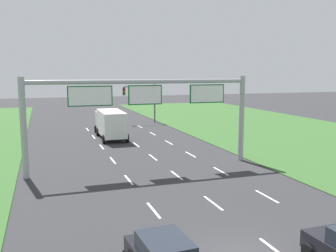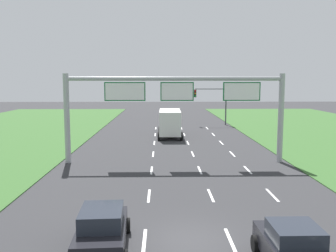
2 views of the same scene
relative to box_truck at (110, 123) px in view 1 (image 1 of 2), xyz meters
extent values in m
cube|color=white|center=(-1.73, -22.96, -1.68)|extent=(0.14, 2.40, 0.01)
cube|color=white|center=(-1.73, -16.96, -1.68)|extent=(0.14, 2.40, 0.01)
cube|color=white|center=(-1.73, -10.96, -1.68)|extent=(0.14, 2.40, 0.01)
cube|color=white|center=(-1.73, -4.96, -1.68)|extent=(0.14, 2.40, 0.01)
cube|color=white|center=(-1.73, 1.04, -1.68)|extent=(0.14, 2.40, 0.01)
cube|color=white|center=(-1.73, 7.04, -1.68)|extent=(0.14, 2.40, 0.01)
cube|color=white|center=(1.77, -28.96, -1.68)|extent=(0.14, 2.40, 0.01)
cube|color=white|center=(1.77, -22.96, -1.68)|extent=(0.14, 2.40, 0.01)
cube|color=white|center=(1.77, -16.96, -1.68)|extent=(0.14, 2.40, 0.01)
cube|color=white|center=(1.77, -10.96, -1.68)|extent=(0.14, 2.40, 0.01)
cube|color=white|center=(1.77, -4.96, -1.68)|extent=(0.14, 2.40, 0.01)
cube|color=white|center=(1.77, 1.04, -1.68)|extent=(0.14, 2.40, 0.01)
cube|color=white|center=(1.77, 7.04, -1.68)|extent=(0.14, 2.40, 0.01)
cube|color=white|center=(5.27, -22.96, -1.68)|extent=(0.14, 2.40, 0.01)
cube|color=white|center=(5.27, -16.96, -1.68)|extent=(0.14, 2.40, 0.01)
cube|color=white|center=(5.27, -10.96, -1.68)|extent=(0.14, 2.40, 0.01)
cube|color=white|center=(5.27, -4.96, -1.68)|extent=(0.14, 2.40, 0.01)
cube|color=white|center=(5.27, 1.04, -1.68)|extent=(0.14, 2.40, 0.01)
cube|color=white|center=(5.27, 7.04, -1.68)|extent=(0.14, 2.40, 0.01)
cube|color=#232833|center=(-3.32, -29.71, -0.38)|extent=(1.69, 2.20, 0.64)
cylinder|color=black|center=(-2.49, -28.10, -1.37)|extent=(0.26, 0.65, 0.64)
cylinder|color=black|center=(2.51, -30.00, -1.37)|extent=(0.23, 0.64, 0.64)
cube|color=silver|center=(0.05, 3.38, -0.14)|extent=(2.23, 2.13, 2.20)
cube|color=silver|center=(-0.01, -0.92, 0.08)|extent=(2.45, 6.24, 2.64)
cylinder|color=black|center=(-1.07, 3.90, -1.24)|extent=(0.29, 0.90, 0.90)
cylinder|color=black|center=(1.19, 3.87, -1.24)|extent=(0.29, 0.90, 0.90)
cylinder|color=black|center=(-1.19, 1.60, -1.24)|extent=(0.29, 0.90, 0.90)
cylinder|color=black|center=(1.23, 1.57, -1.24)|extent=(0.29, 0.90, 0.90)
cylinder|color=black|center=(-1.26, -3.40, -1.24)|extent=(0.29, 0.90, 0.90)
cylinder|color=black|center=(1.16, -3.43, -1.24)|extent=(0.29, 0.90, 0.90)
cylinder|color=#9EA0A5|center=(-8.38, -14.27, 1.81)|extent=(0.44, 0.44, 7.00)
cylinder|color=#9EA0A5|center=(8.42, -14.27, 1.81)|extent=(0.44, 0.44, 7.00)
cylinder|color=#9EA0A5|center=(0.02, -14.27, 4.91)|extent=(16.80, 0.32, 0.32)
cube|color=#0C5B28|center=(-3.83, -14.27, 3.92)|extent=(3.18, 0.12, 1.46)
cube|color=white|center=(-3.83, -14.34, 3.92)|extent=(3.02, 0.01, 1.30)
cube|color=#0C5B28|center=(0.22, -14.27, 3.92)|extent=(2.59, 0.12, 1.46)
cube|color=white|center=(0.22, -14.34, 3.92)|extent=(2.43, 0.01, 1.30)
cube|color=#0C5B28|center=(5.27, -14.27, 3.92)|extent=(2.91, 0.12, 1.46)
cube|color=white|center=(5.27, -14.34, 3.92)|extent=(2.75, 0.01, 1.30)
cylinder|color=#47494F|center=(8.43, 10.74, 1.11)|extent=(0.20, 0.20, 5.60)
cylinder|color=#47494F|center=(6.18, 10.74, 3.56)|extent=(4.50, 0.14, 0.14)
cube|color=black|center=(3.93, 10.74, 2.91)|extent=(0.32, 0.36, 1.10)
sphere|color=red|center=(3.93, 10.54, 3.28)|extent=(0.22, 0.22, 0.22)
sphere|color=orange|center=(3.93, 10.54, 2.91)|extent=(0.22, 0.22, 0.22)
sphere|color=green|center=(3.93, 10.54, 2.54)|extent=(0.22, 0.22, 0.22)
camera|label=1|loc=(-7.12, -41.29, 5.62)|focal=40.00mm
camera|label=2|loc=(-1.05, -43.44, 4.77)|focal=40.00mm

